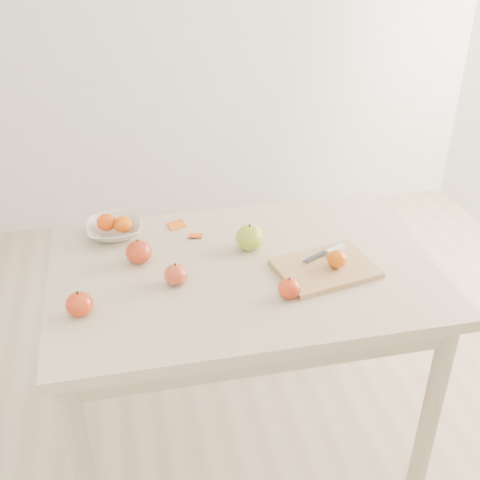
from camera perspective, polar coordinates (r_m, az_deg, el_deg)
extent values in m
plane|color=#C6B293|center=(2.39, 0.26, -17.70)|extent=(3.50, 3.50, 0.00)
cube|color=beige|center=(1.91, 0.31, -3.08)|extent=(1.20, 0.80, 0.04)
cylinder|color=#BCAA8E|center=(2.38, -14.44, -7.47)|extent=(0.06, 0.06, 0.71)
cylinder|color=#BCAA8E|center=(2.53, 10.70, -4.40)|extent=(0.06, 0.06, 0.71)
cylinder|color=#BCAA8E|center=(1.89, -14.61, -20.22)|extent=(0.06, 0.06, 0.71)
cylinder|color=#BCAA8E|center=(2.07, 17.71, -15.02)|extent=(0.06, 0.06, 0.71)
cube|color=tan|center=(1.89, 8.11, -2.67)|extent=(0.33, 0.27, 0.02)
ellipsoid|color=#D64E07|center=(1.87, 9.15, -1.80)|extent=(0.06, 0.06, 0.05)
imported|color=silver|center=(2.09, -11.79, 1.01)|extent=(0.19, 0.19, 0.05)
ellipsoid|color=#D64107|center=(2.09, -12.55, 1.66)|extent=(0.07, 0.07, 0.06)
ellipsoid|color=#DD5F07|center=(2.07, -11.02, 1.48)|extent=(0.07, 0.07, 0.06)
cube|color=#D55D0F|center=(2.12, -6.01, 1.32)|extent=(0.07, 0.06, 0.01)
cube|color=#CD480E|center=(2.06, -4.22, 0.37)|extent=(0.05, 0.05, 0.01)
cube|color=white|center=(1.96, 9.09, -0.88)|extent=(0.07, 0.05, 0.01)
cube|color=#34373C|center=(1.91, 7.11, -1.56)|extent=(0.09, 0.06, 0.00)
ellipsoid|color=olive|center=(1.96, 0.93, 0.22)|extent=(0.09, 0.09, 0.08)
ellipsoid|color=#9B1C09|center=(1.74, -14.99, -5.90)|extent=(0.08, 0.08, 0.07)
ellipsoid|color=#900E07|center=(1.93, -9.59, -1.11)|extent=(0.08, 0.08, 0.08)
ellipsoid|color=maroon|center=(1.75, 4.69, -4.59)|extent=(0.07, 0.07, 0.06)
ellipsoid|color=maroon|center=(1.81, -6.11, -3.28)|extent=(0.07, 0.07, 0.06)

